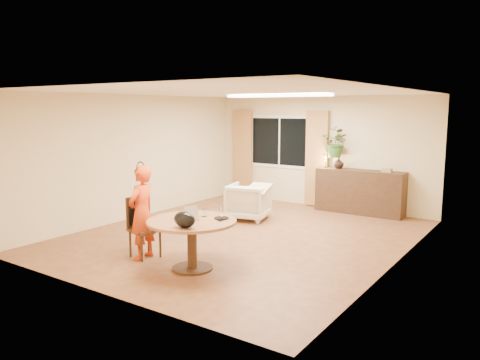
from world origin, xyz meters
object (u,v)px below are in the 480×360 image
(dining_table, at_px, (192,231))
(sideboard, at_px, (360,192))
(dining_chair, at_px, (145,228))
(child, at_px, (142,213))
(armchair, at_px, (249,202))

(dining_table, bearing_deg, sideboard, 81.93)
(dining_chair, relative_size, child, 0.65)
(dining_chair, distance_m, armchair, 3.04)
(dining_table, xyz_separation_m, sideboard, (0.70, 4.92, -0.09))
(dining_chair, relative_size, sideboard, 0.49)
(child, distance_m, armchair, 3.13)
(dining_table, relative_size, dining_chair, 1.36)
(dining_chair, bearing_deg, child, -60.64)
(child, height_order, sideboard, child)
(sideboard, bearing_deg, dining_chair, -108.85)
(dining_table, distance_m, dining_chair, 0.98)
(dining_chair, height_order, sideboard, sideboard)
(armchair, xyz_separation_m, sideboard, (1.73, 1.86, 0.11))
(armchair, distance_m, sideboard, 2.54)
(child, bearing_deg, armchair, 174.01)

